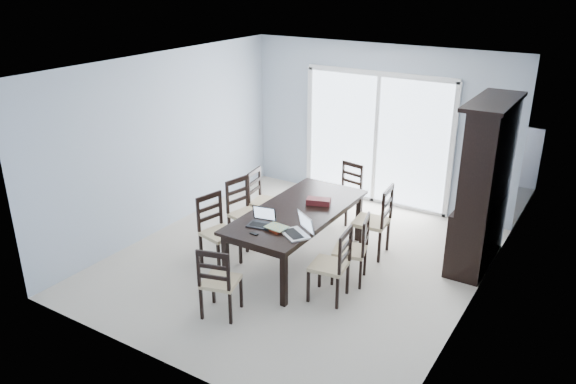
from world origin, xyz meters
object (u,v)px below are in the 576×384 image
at_px(chair_left_far, 261,193).
at_px(chair_right_near, 336,257).
at_px(china_hutch, 484,187).
at_px(chair_left_mid, 243,205).
at_px(laptop_dark, 260,222).
at_px(laptop_silver, 295,230).
at_px(chair_end_far, 348,185).
at_px(hot_tub, 372,155).
at_px(chair_left_near, 215,222).
at_px(cell_phone, 254,234).
at_px(chair_right_mid, 357,242).
at_px(chair_end_near, 217,276).
at_px(game_box, 319,201).
at_px(chair_right_far, 379,214).
at_px(dining_table, 298,215).

height_order(chair_left_far, chair_right_near, chair_right_near).
xyz_separation_m(china_hutch, chair_left_mid, (-2.98, -1.16, -0.50)).
bearing_deg(laptop_dark, laptop_silver, -11.12).
xyz_separation_m(chair_end_far, hot_tub, (-0.43, 1.88, -0.09)).
height_order(chair_left_near, cell_phone, chair_left_near).
bearing_deg(chair_left_near, chair_end_far, 171.47).
bearing_deg(chair_left_near, chair_right_mid, 118.63).
height_order(chair_end_near, cell_phone, chair_end_near).
distance_m(game_box, hot_tub, 3.28).
bearing_deg(chair_right_near, game_box, 32.42).
xyz_separation_m(chair_left_near, hot_tub, (0.42, 4.08, -0.12)).
xyz_separation_m(chair_right_far, hot_tub, (-1.32, 2.77, -0.16)).
bearing_deg(dining_table, laptop_dark, -101.64).
bearing_deg(chair_right_near, chair_end_far, 15.72).
distance_m(chair_end_far, laptop_silver, 2.33).
bearing_deg(laptop_silver, game_box, 134.72).
distance_m(dining_table, laptop_dark, 0.68).
height_order(chair_left_mid, hot_tub, chair_left_mid).
bearing_deg(dining_table, hot_tub, 98.07).
xyz_separation_m(chair_left_near, laptop_dark, (0.78, -0.08, 0.23)).
bearing_deg(cell_phone, chair_left_near, 164.75).
relative_size(china_hutch, hot_tub, 1.09).
bearing_deg(china_hutch, chair_right_far, -156.37).
height_order(chair_left_near, chair_right_near, chair_left_near).
relative_size(chair_left_far, chair_end_near, 1.04).
xyz_separation_m(chair_right_far, game_box, (-0.69, -0.42, 0.18)).
distance_m(chair_right_far, laptop_silver, 1.47).
distance_m(dining_table, chair_right_mid, 0.90).
relative_size(laptop_silver, game_box, 1.39).
height_order(chair_left_mid, chair_left_far, chair_left_mid).
bearing_deg(chair_right_far, chair_left_near, 120.96).
bearing_deg(chair_left_mid, dining_table, 96.60).
xyz_separation_m(chair_end_far, laptop_dark, (-0.07, -2.27, 0.26)).
height_order(dining_table, china_hutch, china_hutch).
relative_size(dining_table, hot_tub, 1.09).
xyz_separation_m(chair_end_near, cell_phone, (0.00, 0.70, 0.22)).
relative_size(chair_left_near, chair_left_mid, 1.00).
distance_m(chair_left_mid, game_box, 1.14).
xyz_separation_m(china_hutch, chair_left_near, (-2.94, -1.83, -0.50)).
distance_m(chair_left_mid, cell_phone, 1.33).
bearing_deg(laptop_dark, chair_end_far, 77.02).
height_order(chair_end_near, hot_tub, chair_end_near).
relative_size(chair_end_far, hot_tub, 0.51).
xyz_separation_m(chair_right_far, laptop_dark, (-0.96, -1.38, 0.19)).
bearing_deg(chair_left_near, chair_left_mid, -163.84).
xyz_separation_m(chair_right_mid, chair_end_near, (-0.96, -1.53, -0.01)).
relative_size(chair_end_far, laptop_dark, 3.01).
relative_size(laptop_dark, game_box, 1.08).
height_order(chair_end_far, laptop_silver, chair_end_far).
xyz_separation_m(dining_table, chair_right_far, (0.83, 0.73, -0.06)).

